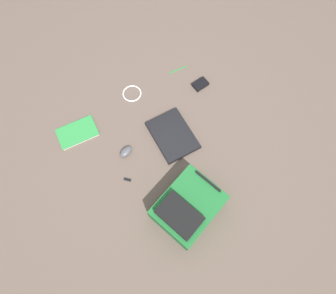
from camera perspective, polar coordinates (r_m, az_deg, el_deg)
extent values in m
plane|color=brown|center=(2.02, -0.32, -1.18)|extent=(4.12, 4.12, 0.00)
cube|color=#1E662D|center=(1.84, 3.95, -11.54)|extent=(0.37, 0.44, 0.17)
cube|color=black|center=(1.72, 2.26, -13.13)|extent=(0.27, 0.20, 0.04)
cylinder|color=black|center=(1.79, 7.85, -6.64)|extent=(0.19, 0.05, 0.02)
cube|color=black|center=(2.06, 0.92, 2.25)|extent=(0.39, 0.32, 0.02)
cube|color=black|center=(2.04, 0.93, 2.43)|extent=(0.39, 0.32, 0.01)
cube|color=silver|center=(2.17, -17.20, 2.69)|extent=(0.22, 0.30, 0.02)
cube|color=#2D8C3F|center=(2.16, -17.26, 2.79)|extent=(0.23, 0.31, 0.00)
ellipsoid|color=#4C4C51|center=(2.02, -8.18, -0.87)|extent=(0.07, 0.11, 0.04)
torus|color=silver|center=(2.24, -7.02, 10.29)|extent=(0.14, 0.14, 0.01)
cube|color=black|center=(2.27, 6.30, 12.03)|extent=(0.08, 0.12, 0.03)
cylinder|color=#198C33|center=(2.35, 1.93, 14.82)|extent=(0.04, 0.15, 0.01)
cube|color=black|center=(1.98, -7.90, -6.27)|extent=(0.05, 0.04, 0.01)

